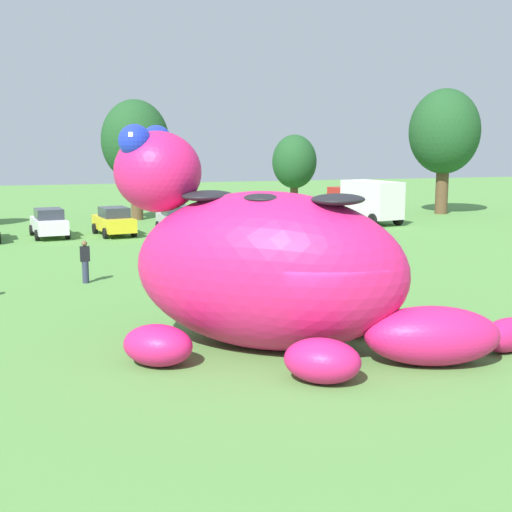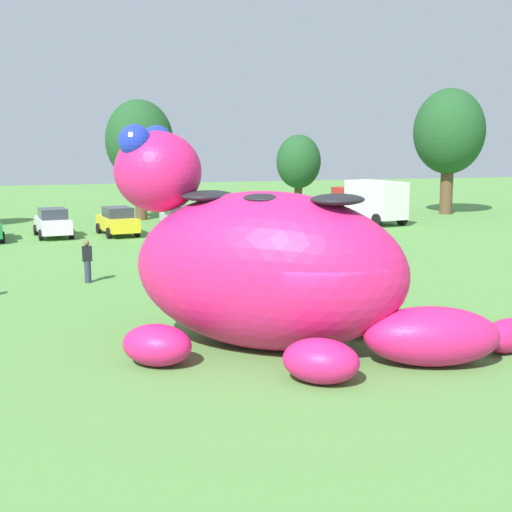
% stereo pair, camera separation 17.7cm
% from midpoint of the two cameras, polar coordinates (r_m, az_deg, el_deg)
% --- Properties ---
extents(ground_plane, '(160.00, 160.00, 0.00)m').
position_cam_midpoint_polar(ground_plane, '(17.75, 5.63, -8.70)').
color(ground_plane, '#568E42').
extents(giant_inflatable_creature, '(11.36, 8.31, 6.03)m').
position_cam_midpoint_polar(giant_inflatable_creature, '(18.22, 1.27, -1.02)').
color(giant_inflatable_creature, '#E01E6B').
rests_on(giant_inflatable_creature, ground).
extents(car_white, '(2.31, 4.28, 1.72)m').
position_cam_midpoint_polar(car_white, '(42.04, -16.60, 2.70)').
color(car_white, white).
rests_on(car_white, ground).
extents(car_yellow, '(2.42, 4.32, 1.72)m').
position_cam_midpoint_polar(car_yellow, '(41.95, -11.45, 2.90)').
color(car_yellow, yellow).
rests_on(car_yellow, ground).
extents(car_silver, '(2.02, 4.14, 1.72)m').
position_cam_midpoint_polar(car_silver, '(42.43, -6.36, 3.10)').
color(car_silver, '#B7BABF').
rests_on(car_silver, ground).
extents(car_orange, '(2.54, 4.36, 1.72)m').
position_cam_midpoint_polar(car_orange, '(42.84, -0.58, 3.22)').
color(car_orange, orange).
rests_on(car_orange, ground).
extents(car_blue, '(2.28, 4.26, 1.72)m').
position_cam_midpoint_polar(car_blue, '(44.17, 3.76, 3.39)').
color(car_blue, '#2347B7').
rests_on(car_blue, ground).
extents(box_truck, '(3.25, 6.65, 2.95)m').
position_cam_midpoint_polar(box_truck, '(48.23, 9.63, 4.67)').
color(box_truck, '#B2231E').
rests_on(box_truck, ground).
extents(tree_mid_left, '(4.86, 4.86, 8.63)m').
position_cam_midpoint_polar(tree_mid_left, '(50.11, -9.68, 9.47)').
color(tree_mid_left, brown).
rests_on(tree_mid_left, ground).
extents(tree_centre_left, '(3.49, 3.49, 6.20)m').
position_cam_midpoint_polar(tree_centre_left, '(53.77, 3.70, 7.88)').
color(tree_centre_left, brown).
rests_on(tree_centre_left, ground).
extents(tree_centre, '(5.48, 5.48, 9.72)m').
position_cam_midpoint_polar(tree_centre, '(55.55, 16.02, 9.97)').
color(tree_centre, brown).
rests_on(tree_centre, ground).
extents(spectator_near_inflatable, '(0.38, 0.26, 1.71)m').
position_cam_midpoint_polar(spectator_near_inflatable, '(27.84, -13.82, -0.47)').
color(spectator_near_inflatable, '#2D334C').
rests_on(spectator_near_inflatable, ground).
extents(spectator_mid_field, '(0.38, 0.26, 1.71)m').
position_cam_midpoint_polar(spectator_mid_field, '(24.63, 4.30, -1.49)').
color(spectator_mid_field, black).
rests_on(spectator_mid_field, ground).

